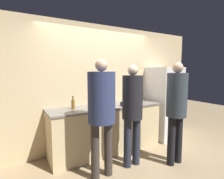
{
  "coord_description": "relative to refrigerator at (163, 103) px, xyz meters",
  "views": [
    {
      "loc": [
        -1.65,
        -2.67,
        1.65
      ],
      "look_at": [
        0.0,
        0.15,
        1.29
      ],
      "focal_mm": 28.0,
      "sensor_mm": 36.0,
      "label": 1
    }
  ],
  "objects": [
    {
      "name": "wall_back",
      "position": [
        -1.57,
        0.38,
        0.44
      ],
      "size": [
        5.2,
        0.06,
        2.6
      ],
      "color": "#D6BC8C",
      "rests_on": "ground_plane"
    },
    {
      "name": "fruit_bowl",
      "position": [
        -1.59,
        0.15,
        0.13
      ],
      "size": [
        0.31,
        0.31,
        0.14
      ],
      "color": "brown",
      "rests_on": "counter"
    },
    {
      "name": "cup_black",
      "position": [
        -1.31,
        -0.14,
        0.12
      ],
      "size": [
        0.08,
        0.08,
        0.08
      ],
      "color": "#28282D",
      "rests_on": "counter"
    },
    {
      "name": "person_right",
      "position": [
        -0.76,
        -1.01,
        0.2
      ],
      "size": [
        0.34,
        0.34,
        1.79
      ],
      "color": "black",
      "rests_on": "ground_plane"
    },
    {
      "name": "ground_plane",
      "position": [
        -1.57,
        -0.34,
        -0.86
      ],
      "size": [
        14.0,
        14.0,
        0.0
      ],
      "primitive_type": "plane",
      "color": "#9E8460"
    },
    {
      "name": "bottle_amber",
      "position": [
        -2.25,
        0.07,
        0.18
      ],
      "size": [
        0.06,
        0.06,
        0.24
      ],
      "color": "brown",
      "rests_on": "counter"
    },
    {
      "name": "person_left",
      "position": [
        -2.06,
        -0.71,
        0.26
      ],
      "size": [
        0.41,
        0.41,
        1.81
      ],
      "color": "#38332D",
      "rests_on": "ground_plane"
    },
    {
      "name": "refrigerator",
      "position": [
        0.0,
        0.0,
        0.0
      ],
      "size": [
        0.63,
        0.74,
        1.73
      ],
      "color": "white",
      "rests_on": "ground_plane"
    },
    {
      "name": "utensil_crock",
      "position": [
        -1.37,
        0.23,
        0.15
      ],
      "size": [
        0.11,
        0.11,
        0.26
      ],
      "color": "#3D424C",
      "rests_on": "counter"
    },
    {
      "name": "counter",
      "position": [
        -1.57,
        0.04,
        -0.39
      ],
      "size": [
        2.31,
        0.7,
        0.94
      ],
      "color": "beige",
      "rests_on": "ground_plane"
    },
    {
      "name": "person_center",
      "position": [
        -1.45,
        -0.68,
        0.17
      ],
      "size": [
        0.34,
        0.34,
        1.74
      ],
      "color": "#232838",
      "rests_on": "ground_plane"
    }
  ]
}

